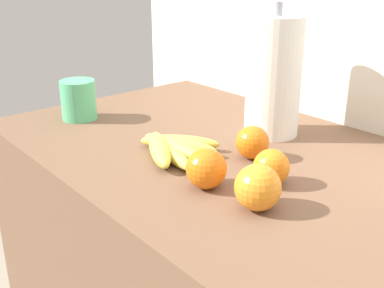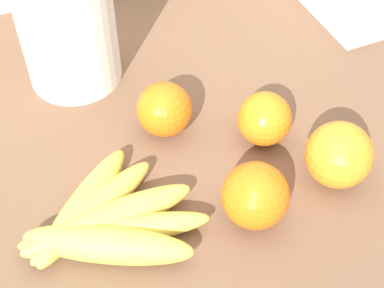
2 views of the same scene
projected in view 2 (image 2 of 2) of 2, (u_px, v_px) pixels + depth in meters
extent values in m
cube|color=brown|center=(249.00, 269.00, 1.11)|extent=(1.55, 0.69, 0.93)
cube|color=silver|center=(175.00, 82.00, 1.20)|extent=(1.95, 0.06, 1.30)
ellipsoid|color=#DAD54C|center=(108.00, 245.00, 0.59)|extent=(0.18, 0.13, 0.04)
ellipsoid|color=#D9C24C|center=(116.00, 232.00, 0.60)|extent=(0.21, 0.08, 0.03)
ellipsoid|color=#E1C34C|center=(109.00, 220.00, 0.61)|extent=(0.20, 0.05, 0.04)
ellipsoid|color=#DAC34C|center=(94.00, 210.00, 0.62)|extent=(0.17, 0.11, 0.03)
ellipsoid|color=#E0D14C|center=(84.00, 205.00, 0.63)|extent=(0.15, 0.14, 0.03)
sphere|color=orange|center=(264.00, 119.00, 0.69)|extent=(0.07, 0.07, 0.07)
sphere|color=orange|center=(336.00, 156.00, 0.64)|extent=(0.08, 0.08, 0.08)
sphere|color=orange|center=(164.00, 109.00, 0.70)|extent=(0.07, 0.07, 0.07)
sphere|color=orange|center=(255.00, 196.00, 0.61)|extent=(0.08, 0.08, 0.08)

